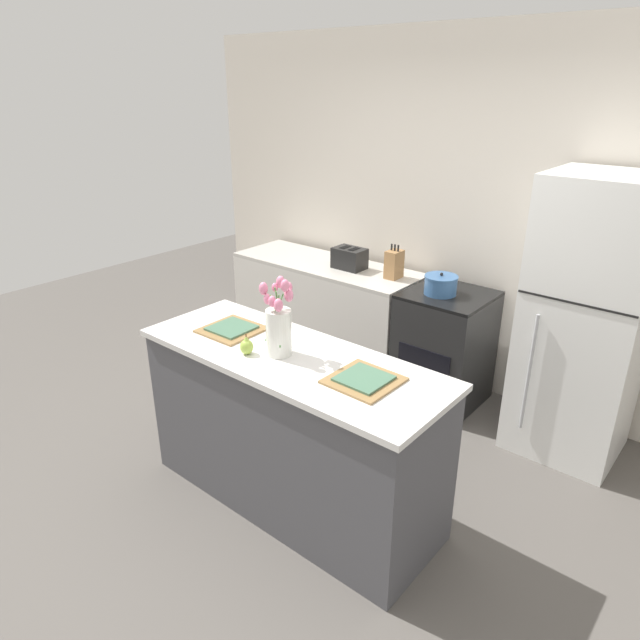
% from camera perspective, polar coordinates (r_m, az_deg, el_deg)
% --- Properties ---
extents(ground_plane, '(10.00, 10.00, 0.00)m').
position_cam_1_polar(ground_plane, '(3.59, -2.68, -17.31)').
color(ground_plane, '#59544F').
extents(back_wall, '(5.20, 0.08, 2.70)m').
position_cam_1_polar(back_wall, '(4.53, 14.58, 9.81)').
color(back_wall, silver).
rests_on(back_wall, ground_plane).
extents(kitchen_island, '(1.80, 0.66, 0.96)m').
position_cam_1_polar(kitchen_island, '(3.30, -2.83, -10.92)').
color(kitchen_island, '#4C4C51').
rests_on(kitchen_island, ground_plane).
extents(back_counter, '(1.68, 0.60, 0.88)m').
position_cam_1_polar(back_counter, '(5.01, 0.60, 0.90)').
color(back_counter, silver).
rests_on(back_counter, ground_plane).
extents(stove_range, '(0.60, 0.61, 0.88)m').
position_cam_1_polar(stove_range, '(4.43, 12.28, -2.73)').
color(stove_range, black).
rests_on(stove_range, ground_plane).
extents(refrigerator, '(0.68, 0.67, 1.83)m').
position_cam_1_polar(refrigerator, '(3.95, 25.01, -0.15)').
color(refrigerator, white).
rests_on(refrigerator, ground_plane).
extents(flower_vase, '(0.16, 0.15, 0.43)m').
position_cam_1_polar(flower_vase, '(3.00, -4.15, -0.51)').
color(flower_vase, silver).
rests_on(flower_vase, kitchen_island).
extents(pear_figurine, '(0.07, 0.07, 0.12)m').
position_cam_1_polar(pear_figurine, '(3.07, -7.35, -2.60)').
color(pear_figurine, '#9EBC47').
rests_on(pear_figurine, kitchen_island).
extents(plate_setting_left, '(0.33, 0.33, 0.02)m').
position_cam_1_polar(plate_setting_left, '(3.38, -8.82, -0.90)').
color(plate_setting_left, olive).
rests_on(plate_setting_left, kitchen_island).
extents(plate_setting_right, '(0.33, 0.33, 0.02)m').
position_cam_1_polar(plate_setting_right, '(2.80, 4.41, -5.97)').
color(plate_setting_right, olive).
rests_on(plate_setting_right, kitchen_island).
extents(toaster, '(0.28, 0.18, 0.17)m').
position_cam_1_polar(toaster, '(4.71, 2.96, 6.19)').
color(toaster, black).
rests_on(toaster, back_counter).
extents(cooking_pot, '(0.24, 0.24, 0.16)m').
position_cam_1_polar(cooking_pot, '(4.22, 11.98, 3.46)').
color(cooking_pot, '#386093').
rests_on(cooking_pot, stove_range).
extents(knife_block, '(0.10, 0.14, 0.27)m').
position_cam_1_polar(knife_block, '(4.50, 7.41, 5.55)').
color(knife_block, '#A37547').
rests_on(knife_block, back_counter).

